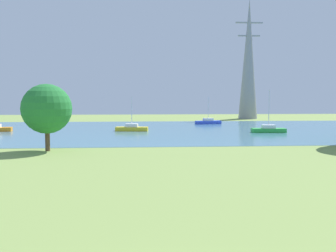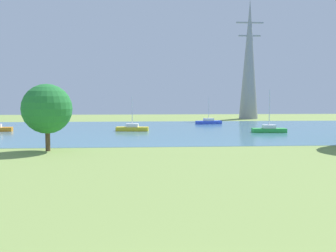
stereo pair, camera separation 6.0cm
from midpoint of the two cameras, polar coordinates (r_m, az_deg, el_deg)
The scene contains 7 objects.
ground_plane at distance 29.95m, azimuth -2.51°, elevation -5.31°, with size 160.00×160.00×0.00m, color #7F994C.
water_surface at distance 57.74m, azimuth -3.22°, elevation -0.60°, with size 140.00×40.00×0.02m, color teal.
sailboat_green at distance 55.24m, azimuth 15.22°, elevation -0.52°, with size 4.89×1.83×6.14m.
sailboat_yellow at distance 56.02m, azimuth -5.46°, elevation -0.32°, with size 4.94×2.05×5.12m.
sailboat_blue at distance 70.77m, azimuth 6.26°, elevation 0.66°, with size 4.99×2.35×5.13m.
tree_west_far at distance 36.62m, azimuth -17.98°, elevation 2.50°, with size 4.66×4.66×6.31m.
electricity_pylon at distance 90.50m, azimuth 12.34°, elevation 9.98°, with size 6.40×4.40×27.93m.
Camera 2 is at (-0.70, -7.51, 5.07)m, focal length 39.84 mm.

